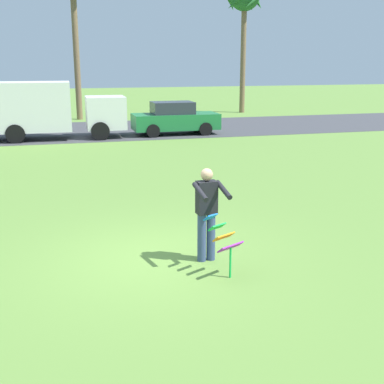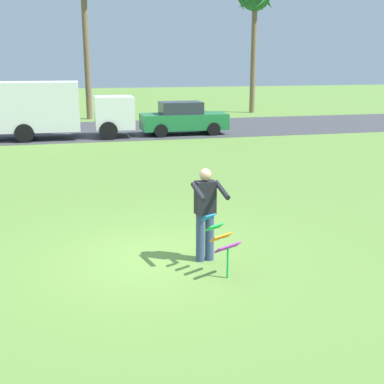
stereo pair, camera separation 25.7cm
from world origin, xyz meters
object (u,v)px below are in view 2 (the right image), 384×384
at_px(parked_truck_white_box, 51,108).
at_px(parked_car_green, 183,119).
at_px(person_kite_flyer, 206,211).
at_px(palm_tree_centre_far, 255,1).
at_px(kite_held, 221,238).

bearing_deg(parked_truck_white_box, parked_car_green, 0.00).
bearing_deg(person_kite_flyer, palm_tree_centre_far, 68.07).
bearing_deg(person_kite_flyer, parked_truck_white_box, 100.53).
xyz_separation_m(person_kite_flyer, parked_car_green, (3.24, 16.18, -0.18)).
distance_m(person_kite_flyer, palm_tree_centre_far, 28.29).
relative_size(kite_held, palm_tree_centre_far, 0.12).
bearing_deg(kite_held, parked_truck_white_box, 100.39).
xyz_separation_m(kite_held, parked_truck_white_box, (-3.09, 16.87, 0.74)).
bearing_deg(kite_held, palm_tree_centre_far, 68.76).
distance_m(kite_held, parked_truck_white_box, 17.16).
bearing_deg(parked_truck_white_box, person_kite_flyer, -79.47).
height_order(parked_truck_white_box, palm_tree_centre_far, palm_tree_centre_far).
xyz_separation_m(parked_truck_white_box, parked_car_green, (6.25, 0.00, -0.64)).
relative_size(kite_held, parked_truck_white_box, 0.15).
relative_size(parked_truck_white_box, parked_car_green, 1.60).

